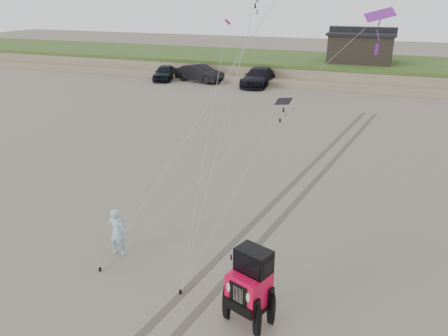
% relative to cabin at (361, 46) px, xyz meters
% --- Properties ---
extents(ground, '(160.00, 160.00, 0.00)m').
position_rel_cabin_xyz_m(ground, '(-2.00, -37.00, -3.24)').
color(ground, '#6B6054').
rests_on(ground, ground).
extents(dune_ridge, '(160.00, 14.25, 1.73)m').
position_rel_cabin_xyz_m(dune_ridge, '(-2.00, 0.50, -2.42)').
color(dune_ridge, '#7A6B54').
rests_on(dune_ridge, ground).
extents(cabin, '(6.40, 5.40, 3.35)m').
position_rel_cabin_xyz_m(cabin, '(0.00, 0.00, 0.00)').
color(cabin, black).
rests_on(cabin, dune_ridge).
extents(truck_a, '(2.76, 4.62, 1.47)m').
position_rel_cabin_xyz_m(truck_a, '(-18.08, -7.59, -2.50)').
color(truck_a, black).
rests_on(truck_a, ground).
extents(truck_b, '(5.32, 3.00, 1.66)m').
position_rel_cabin_xyz_m(truck_b, '(-14.45, -7.13, -2.41)').
color(truck_b, black).
rests_on(truck_b, ground).
extents(truck_c, '(2.43, 5.74, 1.65)m').
position_rel_cabin_xyz_m(truck_c, '(-8.47, -7.11, -2.41)').
color(truck_c, black).
rests_on(truck_c, ground).
extents(jeep, '(3.37, 4.93, 1.69)m').
position_rel_cabin_xyz_m(jeep, '(0.53, -37.85, -2.39)').
color(jeep, red).
rests_on(jeep, ground).
extents(man, '(0.63, 0.43, 1.67)m').
position_rel_cabin_xyz_m(man, '(-4.44, -36.33, -2.40)').
color(man, '#87C2D1').
rests_on(man, ground).
extents(stake_main, '(0.08, 0.08, 0.12)m').
position_rel_cabin_xyz_m(stake_main, '(-4.46, -37.36, -3.18)').
color(stake_main, black).
rests_on(stake_main, ground).
extents(stake_aux, '(0.08, 0.08, 0.12)m').
position_rel_cabin_xyz_m(stake_aux, '(-1.64, -37.47, -3.18)').
color(stake_aux, black).
rests_on(stake_aux, ground).
extents(tire_tracks, '(5.22, 29.74, 0.01)m').
position_rel_cabin_xyz_m(tire_tracks, '(0.00, -29.00, -3.23)').
color(tire_tracks, '#4C443D').
rests_on(tire_tracks, ground).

